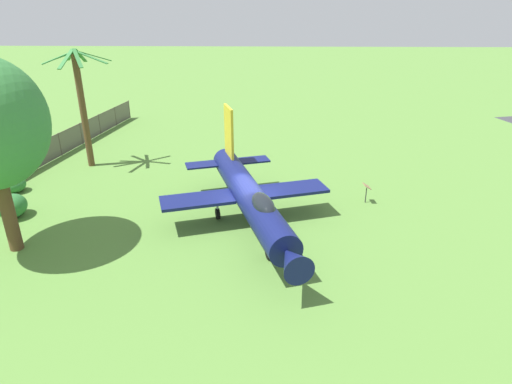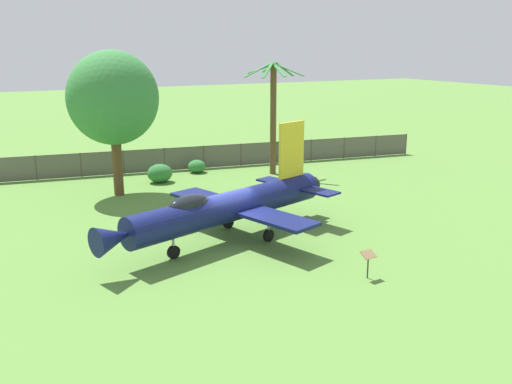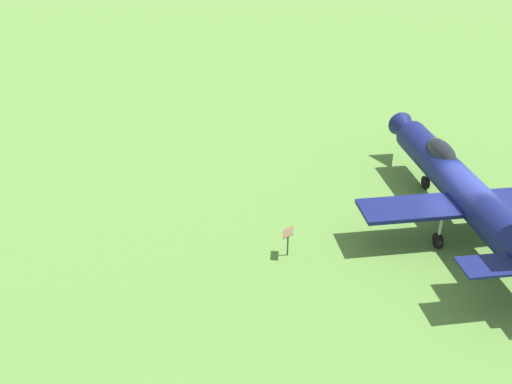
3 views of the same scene
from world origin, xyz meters
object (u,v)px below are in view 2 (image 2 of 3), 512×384
at_px(display_jet, 225,207).
at_px(shrub_near_fence, 197,166).
at_px(shade_tree, 113,99).
at_px(palm_tree, 273,115).
at_px(info_plaque, 368,258).
at_px(shrub_by_tree, 160,173).

relative_size(display_jet, shrub_near_fence, 10.10).
relative_size(shade_tree, palm_tree, 1.11).
height_order(shade_tree, shrub_near_fence, shade_tree).
height_order(shrub_near_fence, info_plaque, info_plaque).
bearing_deg(shrub_by_tree, display_jet, -93.89).
bearing_deg(palm_tree, shrub_near_fence, 149.15).
height_order(display_jet, shrub_by_tree, display_jet).
bearing_deg(display_jet, shrub_near_fence, -123.93).
xyz_separation_m(palm_tree, info_plaque, (-5.70, -18.21, -3.45)).
xyz_separation_m(shrub_by_tree, info_plaque, (2.43, -19.39, 0.22)).
bearing_deg(shrub_near_fence, display_jet, -106.16).
bearing_deg(shrub_near_fence, palm_tree, -30.85).
xyz_separation_m(shrub_near_fence, shrub_by_tree, (-3.34, -1.68, 0.16)).
distance_m(display_jet, info_plaque, 7.36).
relative_size(display_jet, palm_tree, 1.63).
distance_m(shade_tree, palm_tree, 11.56).
relative_size(shade_tree, shrub_by_tree, 5.16).
height_order(shade_tree, info_plaque, shade_tree).
bearing_deg(shrub_by_tree, shrub_near_fence, 26.72).
xyz_separation_m(shrub_near_fence, info_plaque, (-0.91, -21.07, 0.38)).
relative_size(palm_tree, shrub_by_tree, 4.65).
bearing_deg(shrub_near_fence, shade_tree, -151.25).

